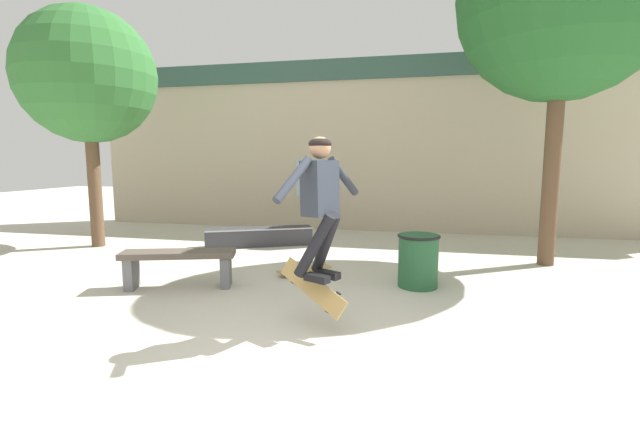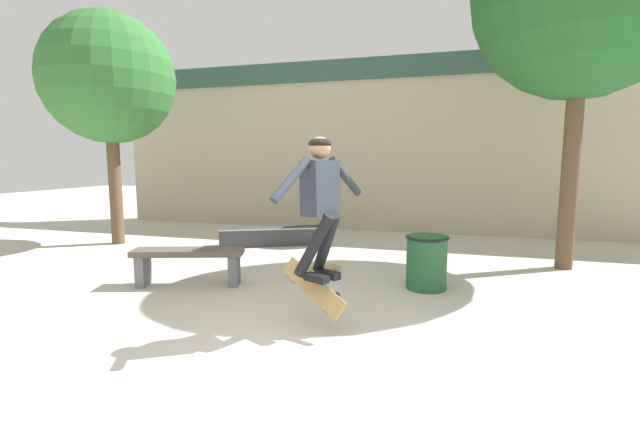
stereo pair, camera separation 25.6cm
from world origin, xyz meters
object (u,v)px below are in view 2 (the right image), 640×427
object	(u,v)px
tree_left	(109,79)
skate_ledge	(273,236)
park_bench	(188,260)
skater	(320,195)
trash_bin	(427,261)
skateboard_resting	(313,269)
skateboard_flipping	(313,287)

from	to	relation	value
tree_left	skate_ledge	size ratio (longest dim) A/B	2.20
tree_left	park_bench	distance (m)	4.72
park_bench	skater	xyz separation A→B (m)	(2.16, -1.02, 1.01)
skate_ledge	trash_bin	xyz separation A→B (m)	(3.06, -2.13, 0.19)
park_bench	skate_ledge	xyz separation A→B (m)	(0.06, 2.87, -0.17)
skater	skateboard_resting	xyz separation A→B (m)	(-0.69, 2.04, -1.29)
tree_left	skater	bearing A→B (deg)	-31.35
park_bench	skateboard_resting	distance (m)	1.81
trash_bin	skateboard_resting	size ratio (longest dim) A/B	0.94
trash_bin	tree_left	bearing A→B (deg)	167.11
park_bench	tree_left	bearing A→B (deg)	127.31
park_bench	skate_ledge	distance (m)	2.87
tree_left	park_bench	xyz separation A→B (m)	(3.04, -2.15, -2.90)
skateboard_resting	skater	bearing A→B (deg)	64.59
skater	skateboard_resting	bearing A→B (deg)	135.16
skater	skateboard_resting	distance (m)	2.52
tree_left	skateboard_flipping	size ratio (longest dim) A/B	5.76
trash_bin	skateboard_flipping	distance (m)	2.03
skater	skateboard_flipping	world-z (taller)	skater
skate_ledge	skater	distance (m)	4.57
park_bench	skate_ledge	world-z (taller)	park_bench
skateboard_flipping	skateboard_resting	size ratio (longest dim) A/B	1.04
skateboard_flipping	skate_ledge	bearing A→B (deg)	149.85
tree_left	skateboard_flipping	xyz separation A→B (m)	(5.12, -3.15, -2.81)
skateboard_resting	tree_left	bearing A→B (deg)	-58.17
tree_left	park_bench	size ratio (longest dim) A/B	2.98
tree_left	skateboard_resting	distance (m)	5.63
trash_bin	skateboard_resting	world-z (taller)	trash_bin
tree_left	trash_bin	bearing A→B (deg)	-12.89
skateboard_resting	skate_ledge	bearing A→B (deg)	-96.80
park_bench	skate_ledge	bearing A→B (deg)	71.42
trash_bin	skateboard_resting	bearing A→B (deg)	170.23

